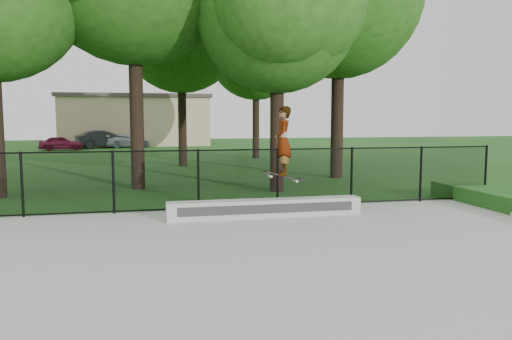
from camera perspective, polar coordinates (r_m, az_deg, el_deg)
The scene contains 10 objects.
ground at distance 6.72m, azimuth -1.16°, elevation -14.15°, with size 100.00×100.00×0.00m, color #1B4C15.
concrete_slab at distance 6.71m, azimuth -1.16°, elevation -13.91°, with size 14.00×12.00×0.06m, color #A7A7A2.
grind_ledge at distance 11.39m, azimuth 1.11°, elevation -4.39°, with size 4.47×0.40×0.41m, color #A6A6A1.
car_a at distance 38.42m, azimuth -21.36°, elevation 2.87°, with size 1.22×3.02×1.04m, color maroon.
car_b at distance 40.42m, azimuth -17.01°, elevation 3.38°, with size 1.43×3.72×1.35m, color black.
car_c at distance 40.76m, azimuth -14.58°, elevation 3.25°, with size 1.47×3.32×1.05m, color #A3ACB8.
skater_airborne at distance 11.21m, azimuth 3.11°, elevation 3.16°, with size 0.82×0.63×1.74m.
chainlink_fence at distance 12.24m, azimuth -6.60°, elevation -1.12°, with size 16.06×0.06×1.50m.
tree_row at distance 20.30m, azimuth -10.67°, elevation 18.02°, with size 20.78×18.26×10.54m.
distant_building at distance 44.20m, azimuth -13.54°, elevation 5.60°, with size 12.40×6.40×4.30m.
Camera 1 is at (-1.23, -6.19, 2.31)m, focal length 35.00 mm.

